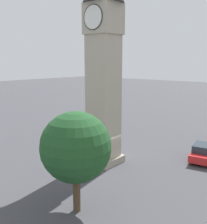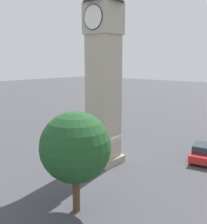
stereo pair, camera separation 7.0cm
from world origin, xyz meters
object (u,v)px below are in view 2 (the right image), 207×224
car_red_corner (203,152)px  tree (75,147)px  clock_tower (104,30)px  road_sign (107,125)px  car_blue_kerb (69,127)px

car_red_corner → tree: bearing=-101.6°
clock_tower → tree: 10.93m
clock_tower → road_sign: (-3.85, 5.17, -9.38)m
car_blue_kerb → clock_tower: bearing=-26.5°
clock_tower → car_red_corner: 13.82m
tree → road_sign: bearing=122.2°
car_red_corner → car_blue_kerb: bearing=-175.6°
tree → clock_tower: bearing=118.6°
road_sign → clock_tower: bearing=-53.3°
car_blue_kerb → road_sign: bearing=3.5°
clock_tower → car_blue_kerb: size_ratio=4.38×
clock_tower → car_blue_kerb: clock_tower is taller
clock_tower → tree: bearing=-61.4°
car_red_corner → road_sign: bearing=-175.1°
car_blue_kerb → car_red_corner: 16.31m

